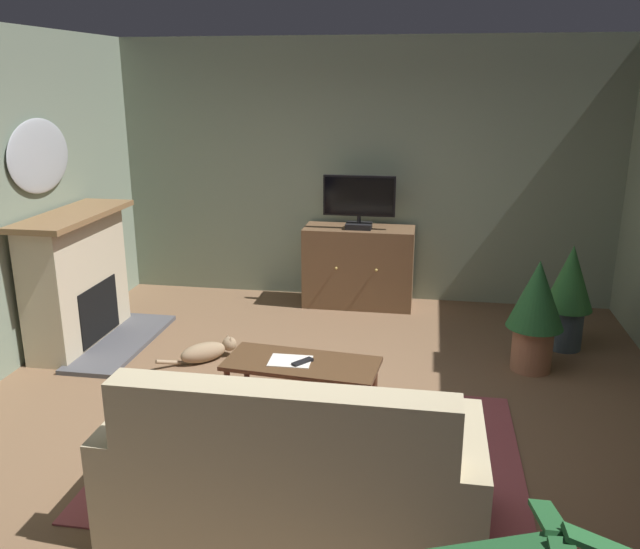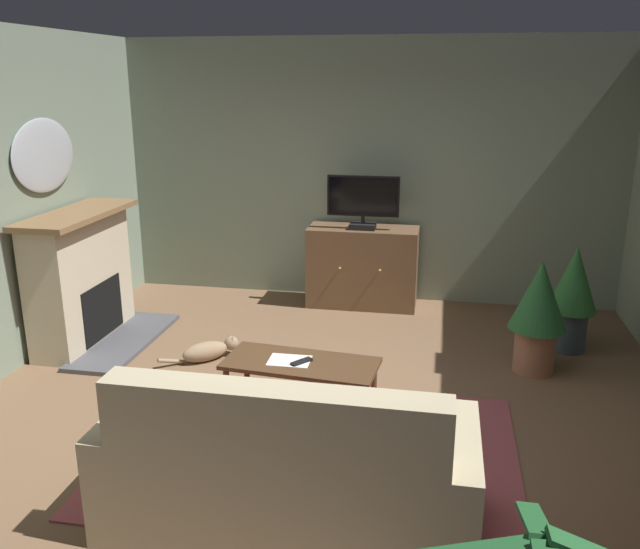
{
  "view_description": "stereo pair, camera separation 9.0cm",
  "coord_description": "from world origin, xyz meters",
  "px_view_note": "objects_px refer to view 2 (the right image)",
  "views": [
    {
      "loc": [
        0.73,
        -4.19,
        2.41
      ],
      "look_at": [
        -0.05,
        0.42,
        1.0
      ],
      "focal_mm": 36.95,
      "sensor_mm": 36.0,
      "label": 1
    },
    {
      "loc": [
        0.81,
        -4.17,
        2.41
      ],
      "look_at": [
        -0.05,
        0.42,
        1.0
      ],
      "focal_mm": 36.95,
      "sensor_mm": 36.0,
      "label": 2
    }
  ],
  "objects_px": {
    "wall_mirror_oval": "(44,155)",
    "folded_newspaper": "(289,361)",
    "tv_cabinet": "(363,269)",
    "sofa_floral": "(288,477)",
    "fireplace": "(83,281)",
    "cat": "(209,350)",
    "potted_plant_tall_palm_by_window": "(573,292)",
    "potted_plant_small_fern_corner": "(538,309)",
    "tv_remote": "(302,362)",
    "coffee_table": "(301,368)",
    "television": "(363,201)"
  },
  "relations": [
    {
      "from": "fireplace",
      "to": "potted_plant_small_fern_corner",
      "type": "bearing_deg",
      "value": 1.01
    },
    {
      "from": "coffee_table",
      "to": "fireplace",
      "type": "bearing_deg",
      "value": 154.63
    },
    {
      "from": "potted_plant_small_fern_corner",
      "to": "fireplace",
      "type": "bearing_deg",
      "value": -178.99
    },
    {
      "from": "folded_newspaper",
      "to": "potted_plant_small_fern_corner",
      "type": "xyz_separation_m",
      "value": [
        1.85,
        1.17,
        0.1
      ]
    },
    {
      "from": "folded_newspaper",
      "to": "potted_plant_tall_palm_by_window",
      "type": "xyz_separation_m",
      "value": [
        2.22,
        1.71,
        0.11
      ]
    },
    {
      "from": "folded_newspaper",
      "to": "tv_remote",
      "type": "bearing_deg",
      "value": -13.89
    },
    {
      "from": "folded_newspaper",
      "to": "cat",
      "type": "xyz_separation_m",
      "value": [
        -0.95,
        0.88,
        -0.37
      ]
    },
    {
      "from": "tv_remote",
      "to": "potted_plant_small_fern_corner",
      "type": "relative_size",
      "value": 0.18
    },
    {
      "from": "fireplace",
      "to": "television",
      "type": "xyz_separation_m",
      "value": [
        2.43,
        1.45,
        0.58
      ]
    },
    {
      "from": "coffee_table",
      "to": "tv_remote",
      "type": "xyz_separation_m",
      "value": [
        0.01,
        -0.03,
        0.06
      ]
    },
    {
      "from": "folded_newspaper",
      "to": "sofa_floral",
      "type": "height_order",
      "value": "sofa_floral"
    },
    {
      "from": "tv_cabinet",
      "to": "sofa_floral",
      "type": "xyz_separation_m",
      "value": [
        0.07,
        -3.82,
        -0.08
      ]
    },
    {
      "from": "tv_remote",
      "to": "potted_plant_small_fern_corner",
      "type": "height_order",
      "value": "potted_plant_small_fern_corner"
    },
    {
      "from": "tv_remote",
      "to": "sofa_floral",
      "type": "height_order",
      "value": "sofa_floral"
    },
    {
      "from": "potted_plant_tall_palm_by_window",
      "to": "sofa_floral",
      "type": "bearing_deg",
      "value": -123.61
    },
    {
      "from": "potted_plant_tall_palm_by_window",
      "to": "coffee_table",
      "type": "bearing_deg",
      "value": -141.47
    },
    {
      "from": "television",
      "to": "sofa_floral",
      "type": "xyz_separation_m",
      "value": [
        0.07,
        -3.77,
        -0.84
      ]
    },
    {
      "from": "fireplace",
      "to": "coffee_table",
      "type": "relative_size",
      "value": 1.26
    },
    {
      "from": "wall_mirror_oval",
      "to": "potted_plant_small_fern_corner",
      "type": "height_order",
      "value": "wall_mirror_oval"
    },
    {
      "from": "tv_cabinet",
      "to": "sofa_floral",
      "type": "height_order",
      "value": "sofa_floral"
    },
    {
      "from": "tv_remote",
      "to": "potted_plant_small_fern_corner",
      "type": "distance_m",
      "value": 2.13
    },
    {
      "from": "wall_mirror_oval",
      "to": "folded_newspaper",
      "type": "distance_m",
      "value": 3.0
    },
    {
      "from": "television",
      "to": "folded_newspaper",
      "type": "distance_m",
      "value": 2.65
    },
    {
      "from": "television",
      "to": "wall_mirror_oval",
      "type": "bearing_deg",
      "value": -151.58
    },
    {
      "from": "coffee_table",
      "to": "potted_plant_small_fern_corner",
      "type": "bearing_deg",
      "value": 33.34
    },
    {
      "from": "wall_mirror_oval",
      "to": "television",
      "type": "height_order",
      "value": "wall_mirror_oval"
    },
    {
      "from": "fireplace",
      "to": "tv_cabinet",
      "type": "bearing_deg",
      "value": 31.71
    },
    {
      "from": "tv_remote",
      "to": "fireplace",
      "type": "bearing_deg",
      "value": -77.4
    },
    {
      "from": "wall_mirror_oval",
      "to": "potted_plant_tall_palm_by_window",
      "type": "relative_size",
      "value": 0.96
    },
    {
      "from": "television",
      "to": "potted_plant_tall_palm_by_window",
      "type": "xyz_separation_m",
      "value": [
        2.01,
        -0.84,
        -0.61
      ]
    },
    {
      "from": "folded_newspaper",
      "to": "potted_plant_small_fern_corner",
      "type": "relative_size",
      "value": 0.31
    },
    {
      "from": "tv_cabinet",
      "to": "folded_newspaper",
      "type": "height_order",
      "value": "tv_cabinet"
    },
    {
      "from": "tv_remote",
      "to": "sofa_floral",
      "type": "bearing_deg",
      "value": 47.01
    },
    {
      "from": "sofa_floral",
      "to": "potted_plant_tall_palm_by_window",
      "type": "xyz_separation_m",
      "value": [
        1.94,
        2.93,
        0.23
      ]
    },
    {
      "from": "wall_mirror_oval",
      "to": "television",
      "type": "bearing_deg",
      "value": 28.42
    },
    {
      "from": "tv_cabinet",
      "to": "coffee_table",
      "type": "relative_size",
      "value": 1.03
    },
    {
      "from": "coffee_table",
      "to": "folded_newspaper",
      "type": "distance_m",
      "value": 0.1
    },
    {
      "from": "fireplace",
      "to": "cat",
      "type": "bearing_deg",
      "value": -9.96
    },
    {
      "from": "television",
      "to": "potted_plant_small_fern_corner",
      "type": "bearing_deg",
      "value": -39.88
    },
    {
      "from": "fireplace",
      "to": "sofa_floral",
      "type": "xyz_separation_m",
      "value": [
        2.5,
        -2.32,
        -0.26
      ]
    },
    {
      "from": "tv_remote",
      "to": "folded_newspaper",
      "type": "bearing_deg",
      "value": -64.41
    },
    {
      "from": "tv_remote",
      "to": "cat",
      "type": "bearing_deg",
      "value": -92.37
    },
    {
      "from": "tv_cabinet",
      "to": "tv_remote",
      "type": "xyz_separation_m",
      "value": [
        -0.11,
        -2.62,
        0.05
      ]
    },
    {
      "from": "wall_mirror_oval",
      "to": "folded_newspaper",
      "type": "xyz_separation_m",
      "value": [
        2.47,
        -1.1,
        -1.29
      ]
    },
    {
      "from": "potted_plant_tall_palm_by_window",
      "to": "cat",
      "type": "height_order",
      "value": "potted_plant_tall_palm_by_window"
    },
    {
      "from": "coffee_table",
      "to": "potted_plant_tall_palm_by_window",
      "type": "distance_m",
      "value": 2.74
    },
    {
      "from": "tv_cabinet",
      "to": "coffee_table",
      "type": "xyz_separation_m",
      "value": [
        -0.12,
        -2.6,
        -0.01
      ]
    },
    {
      "from": "tv_cabinet",
      "to": "television",
      "type": "distance_m",
      "value": 0.76
    },
    {
      "from": "wall_mirror_oval",
      "to": "coffee_table",
      "type": "height_order",
      "value": "wall_mirror_oval"
    },
    {
      "from": "sofa_floral",
      "to": "folded_newspaper",
      "type": "bearing_deg",
      "value": 102.72
    }
  ]
}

